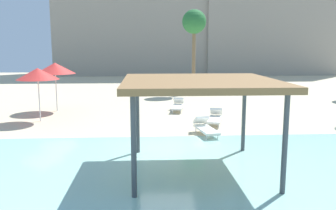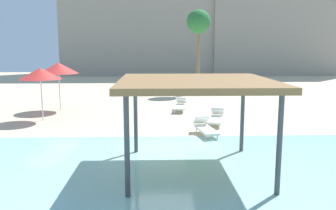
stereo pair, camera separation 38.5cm
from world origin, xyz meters
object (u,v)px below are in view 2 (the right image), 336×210
at_px(shade_pavilion, 196,85).
at_px(lounge_chair_0, 180,105).
at_px(palm_tree_0, 199,24).
at_px(lounge_chair_1, 205,128).
at_px(lounge_chair_2, 216,118).
at_px(beach_umbrella_red_0, 58,68).
at_px(beach_umbrella_red_3, 40,74).

xyz_separation_m(shade_pavilion, lounge_chair_0, (0.26, 10.23, -2.33)).
xyz_separation_m(shade_pavilion, palm_tree_0, (2.20, 17.87, 2.88)).
height_order(lounge_chair_1, palm_tree_0, palm_tree_0).
height_order(lounge_chair_0, lounge_chair_1, same).
height_order(lounge_chair_0, palm_tree_0, palm_tree_0).
bearing_deg(lounge_chair_2, palm_tree_0, -166.36).
height_order(lounge_chair_1, lounge_chair_2, same).
distance_m(lounge_chair_0, palm_tree_0, 9.45).
distance_m(shade_pavilion, lounge_chair_1, 5.08).
height_order(shade_pavilion, beach_umbrella_red_0, beach_umbrella_red_0).
xyz_separation_m(lounge_chair_0, palm_tree_0, (1.93, 7.65, 5.21)).
bearing_deg(beach_umbrella_red_3, beach_umbrella_red_0, 87.28).
bearing_deg(beach_umbrella_red_0, lounge_chair_0, -2.96).
relative_size(lounge_chair_2, palm_tree_0, 0.30).
xyz_separation_m(shade_pavilion, beach_umbrella_red_3, (-7.04, 7.71, -0.23)).
height_order(lounge_chair_2, palm_tree_0, palm_tree_0).
relative_size(beach_umbrella_red_3, lounge_chair_2, 1.37).
bearing_deg(lounge_chair_2, beach_umbrella_red_0, -99.50).
xyz_separation_m(beach_umbrella_red_0, palm_tree_0, (9.10, 7.28, 3.01)).
relative_size(lounge_chair_0, palm_tree_0, 0.30).
distance_m(beach_umbrella_red_3, lounge_chair_0, 8.01).
height_order(beach_umbrella_red_0, lounge_chair_2, beach_umbrella_red_0).
bearing_deg(beach_umbrella_red_0, lounge_chair_1, -38.25).
relative_size(lounge_chair_1, lounge_chair_2, 0.99).
xyz_separation_m(lounge_chair_0, lounge_chair_2, (1.52, -3.72, 0.00)).
bearing_deg(lounge_chair_0, lounge_chair_2, 32.22).
bearing_deg(lounge_chair_1, beach_umbrella_red_0, -138.19).
relative_size(beach_umbrella_red_3, palm_tree_0, 0.41).
xyz_separation_m(beach_umbrella_red_0, lounge_chair_2, (8.68, -4.09, -2.20)).
relative_size(beach_umbrella_red_0, lounge_chair_1, 1.45).
bearing_deg(beach_umbrella_red_0, shade_pavilion, -56.92).
bearing_deg(lounge_chair_0, lounge_chair_1, 16.63).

